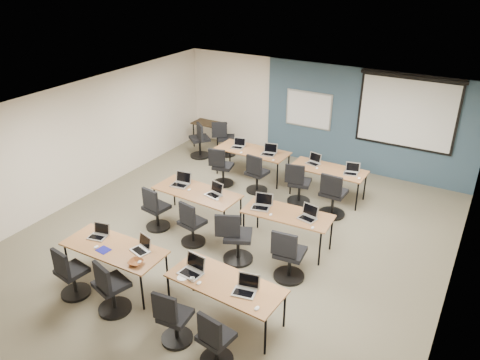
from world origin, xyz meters
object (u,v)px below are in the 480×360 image
Objects in this scene: task_chair_7 at (288,259)px; laptop_8 at (238,145)px; laptop_5 at (215,192)px; task_chair_3 at (215,343)px; training_table_front_right at (225,285)px; laptop_6 at (262,204)px; training_table_mid_left at (197,193)px; task_chair_11 at (332,198)px; whiteboard at (309,110)px; laptop_4 at (181,182)px; training_table_back_left at (252,152)px; laptop_10 at (314,161)px; task_chair_9 at (256,177)px; laptop_11 at (351,171)px; task_chair_6 at (236,241)px; utility_table at (209,126)px; task_chair_10 at (298,187)px; projector_screen at (408,108)px; task_chair_5 at (191,227)px; laptop_1 at (142,247)px; laptop_7 at (308,215)px; laptop_2 at (192,269)px; task_chair_8 at (222,170)px; spare_chair_a at (225,141)px; training_table_mid_right at (288,215)px; laptop_3 at (246,288)px; training_table_back_right at (328,171)px; laptop_9 at (269,152)px; spare_chair_b at (200,143)px; task_chair_2 at (173,321)px; training_table_front_left at (114,249)px; task_chair_1 at (111,291)px; task_chair_4 at (155,212)px.

laptop_8 is at bearing 125.14° from task_chair_7.
task_chair_3 is at bearing -44.74° from laptop_5.
training_table_front_right is 2.40m from laptop_6.
task_chair_11 is (2.40, 1.65, -0.25)m from training_table_mid_left.
whiteboard is 3.55× the size of laptop_4.
laptop_10 is at bearing 1.10° from training_table_back_left.
task_chair_9 is 2.21m from laptop_11.
utility_table is at bearing 103.36° from task_chair_6.
task_chair_6 is 2.65m from task_chair_10.
laptop_8 is (-3.68, -1.68, -1.10)m from projector_screen.
task_chair_5 is 5.15m from utility_table.
projector_screen is at bearing 82.59° from laptop_1.
task_chair_5 is at bearing -144.26° from laptop_7.
training_table_mid_left is 0.43m from laptop_5.
laptop_2 is 0.36× the size of task_chair_8.
spare_chair_a is (-0.95, 0.87, -0.37)m from laptop_8.
laptop_2 is at bearing -81.47° from laptop_8.
training_table_mid_right is at bearing 32.48° from task_chair_6.
training_table_mid_right is 2.44m from laptop_3.
spare_chair_a reaches higher than task_chair_9.
task_chair_11 reaches higher than training_table_back_right.
laptop_5 is at bearing -83.89° from task_chair_9.
laptop_3 is 5.22m from laptop_9.
spare_chair_a is at bearing 142.75° from laptop_9.
task_chair_5 reaches higher than training_table_back_left.
task_chair_3 is 2.47m from task_chair_6.
training_table_mid_left is 1.80× the size of task_chair_7.
laptop_5 is at bearing -92.18° from spare_chair_a.
laptop_1 is 4.84m from laptop_8.
spare_chair_a reaches higher than training_table_mid_right.
laptop_4 is 0.35× the size of spare_chair_b.
training_table_front_right is 1.06× the size of training_table_mid_right.
whiteboard reaches higher than task_chair_2.
training_table_mid_right is 1.76× the size of task_chair_5.
task_chair_8 is at bearing -163.84° from training_table_back_right.
training_table_front_left is at bearing -71.71° from utility_table.
laptop_10 is (1.19, 3.33, 0.39)m from task_chair_5.
training_table_mid_left is 2.56m from training_table_back_left.
task_chair_1 is at bearing -105.42° from training_table_back_right.
laptop_3 is 1.09× the size of laptop_10.
laptop_9 is 1.09× the size of laptop_11.
laptop_7 is at bearing 18.79° from task_chair_6.
task_chair_6 reaches higher than laptop_7.
spare_chair_b is at bearing 126.19° from laptop_6.
spare_chair_b is (-2.37, 5.15, -0.36)m from laptop_1.
task_chair_7 is (2.54, 1.56, -0.26)m from training_table_front_left.
spare_chair_a is at bearing -22.70° from utility_table.
task_chair_4 reaches higher than laptop_11.
projector_screen reaches higher than laptop_9.
laptop_8 is 0.32× the size of utility_table.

